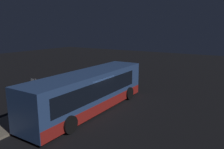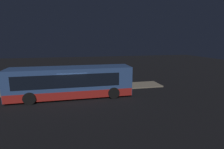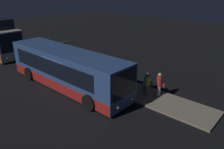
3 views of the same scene
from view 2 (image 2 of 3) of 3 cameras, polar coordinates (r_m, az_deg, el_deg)
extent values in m
plane|color=black|center=(16.58, -12.66, -7.44)|extent=(80.00, 80.00, 0.00)
cube|color=gray|center=(19.28, -12.68, -4.59)|extent=(20.00, 2.48, 0.13)
cube|color=#33518C|center=(16.42, -13.14, -2.23)|extent=(10.91, 2.46, 2.62)
cube|color=#B2231E|center=(16.67, -12.99, -5.44)|extent=(10.86, 2.48, 0.70)
cube|color=black|center=(16.36, -14.14, -1.20)|extent=(8.95, 2.49, 1.15)
cube|color=black|center=(17.15, 5.40, -0.14)|extent=(0.06, 2.16, 1.68)
sphere|color=#F9E58C|center=(18.06, 4.73, -3.56)|extent=(0.24, 0.24, 0.24)
sphere|color=#F9E58C|center=(16.82, 6.09, -4.70)|extent=(0.24, 0.24, 0.24)
cylinder|color=black|center=(18.18, -1.19, -3.80)|extent=(1.03, 0.30, 1.03)
cylinder|color=black|center=(15.87, 0.57, -6.05)|extent=(1.03, 0.30, 1.03)
cylinder|color=black|center=(18.22, -23.70, -4.74)|extent=(1.03, 0.30, 1.03)
cylinder|color=black|center=(15.92, -25.36, -7.11)|extent=(1.03, 0.30, 1.03)
cylinder|color=silver|center=(20.44, 4.13, -2.17)|extent=(0.36, 0.36, 0.75)
cylinder|color=#BF3333|center=(20.29, 4.16, -0.25)|extent=(0.51, 0.51, 0.65)
sphere|color=beige|center=(20.21, 4.17, 1.00)|extent=(0.24, 0.24, 0.24)
cube|color=maroon|center=(20.56, 4.65, -0.89)|extent=(0.27, 0.31, 0.24)
cylinder|color=#6B604C|center=(19.85, 2.65, -2.57)|extent=(0.43, 0.43, 0.74)
cylinder|color=#8CB766|center=(19.70, 2.67, -0.62)|extent=(0.61, 0.61, 0.64)
sphere|color=brown|center=(19.61, 2.68, 0.64)|extent=(0.24, 0.24, 0.24)
cube|color=maroon|center=(20.05, 2.96, -1.21)|extent=(0.31, 0.27, 0.24)
cube|color=beige|center=(20.16, 1.16, -2.33)|extent=(0.42, 0.21, 0.75)
cylinder|color=black|center=(20.05, 1.16, -0.96)|extent=(0.02, 0.02, 0.24)
cylinder|color=#4C4C51|center=(18.70, -22.09, -1.45)|extent=(0.10, 0.10, 2.53)
cube|color=silver|center=(18.52, -22.30, 1.44)|extent=(0.04, 0.86, 0.52)
camera|label=1|loc=(13.76, -74.10, 5.52)|focal=35.00mm
camera|label=3|loc=(14.21, 49.34, 14.82)|focal=35.00mm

